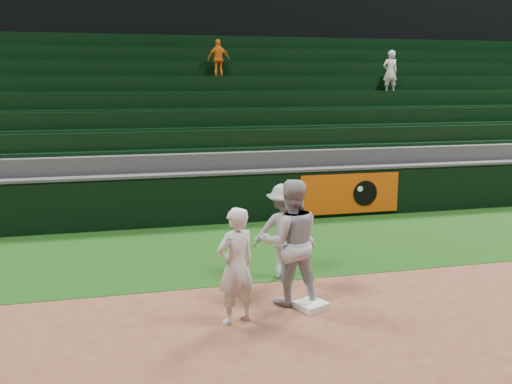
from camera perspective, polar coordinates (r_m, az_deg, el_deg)
ground at (r=9.07m, az=4.15°, el=-10.79°), size 70.00×70.00×0.00m
foul_grass at (r=11.80m, az=-0.37°, el=-5.53°), size 36.00×4.20×0.01m
upper_deck at (r=25.72m, az=-8.29°, el=16.79°), size 40.00×12.00×12.00m
first_base at (r=8.81m, az=5.50°, el=-11.18°), size 0.54×0.54×0.09m
first_baseman at (r=8.01m, az=-2.04°, el=-7.40°), size 0.72×0.60×1.67m
baserunner at (r=8.69m, az=3.48°, el=-5.03°), size 1.00×0.81×1.93m
base_coach at (r=9.84m, az=2.83°, el=-3.92°), size 1.20×0.89×1.65m
field_wall at (r=13.74m, az=-2.41°, el=-0.46°), size 36.00×0.45×1.25m
stadium_seating at (r=17.26m, az=-5.06°, el=5.44°), size 36.00×5.95×4.85m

